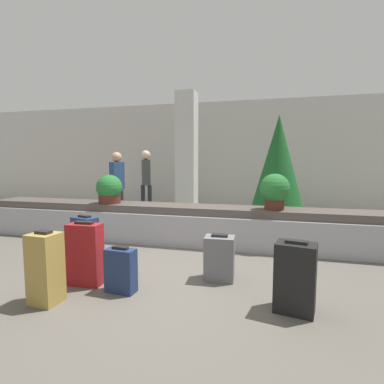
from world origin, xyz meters
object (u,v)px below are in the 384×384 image
(suitcase_0, at_px, (85,254))
(suitcase_3, at_px, (295,277))
(potted_plant_0, at_px, (109,190))
(potted_plant_1, at_px, (275,191))
(suitcase_1, at_px, (45,268))
(suitcase_2, at_px, (85,241))
(suitcase_4, at_px, (219,258))
(traveler_0, at_px, (146,177))
(traveler_1, at_px, (117,181))
(pillar, at_px, (187,157))
(suitcase_5, at_px, (121,270))
(decorated_tree, at_px, (278,169))

(suitcase_0, bearing_deg, suitcase_3, -4.13)
(potted_plant_0, bearing_deg, potted_plant_1, 0.37)
(suitcase_1, bearing_deg, suitcase_0, 80.65)
(suitcase_2, relative_size, suitcase_4, 1.25)
(suitcase_2, bearing_deg, traveler_0, 116.88)
(suitcase_1, xyz_separation_m, traveler_1, (-1.33, 3.99, 0.65))
(traveler_1, bearing_deg, pillar, -39.40)
(suitcase_1, relative_size, suitcase_5, 1.46)
(potted_plant_1, bearing_deg, suitcase_5, -128.19)
(pillar, distance_m, suitcase_1, 4.96)
(suitcase_4, bearing_deg, potted_plant_1, 63.31)
(suitcase_1, distance_m, decorated_tree, 4.85)
(traveler_0, relative_size, traveler_1, 1.04)
(suitcase_0, xyz_separation_m, traveler_1, (-1.45, 3.47, 0.65))
(suitcase_5, relative_size, traveler_0, 0.30)
(suitcase_1, bearing_deg, suitcase_2, 107.67)
(suitcase_2, relative_size, traveler_0, 0.41)
(potted_plant_1, xyz_separation_m, traveler_0, (-3.27, 2.24, 0.07))
(pillar, height_order, potted_plant_0, pillar)
(traveler_1, bearing_deg, suitcase_2, -137.33)
(pillar, height_order, suitcase_0, pillar)
(suitcase_3, bearing_deg, decorated_tree, 103.04)
(suitcase_3, relative_size, suitcase_5, 1.36)
(suitcase_5, bearing_deg, suitcase_0, 175.27)
(suitcase_2, distance_m, decorated_tree, 4.14)
(pillar, distance_m, suitcase_5, 4.59)
(suitcase_0, bearing_deg, potted_plant_1, 40.42)
(pillar, distance_m, suitcase_3, 5.07)
(potted_plant_0, relative_size, potted_plant_1, 0.91)
(potted_plant_0, bearing_deg, pillar, 67.52)
(potted_plant_0, height_order, traveler_0, traveler_0)
(pillar, height_order, suitcase_4, pillar)
(pillar, bearing_deg, potted_plant_1, -45.91)
(suitcase_3, bearing_deg, suitcase_1, -158.10)
(pillar, xyz_separation_m, traveler_0, (-1.13, 0.04, -0.53))
(suitcase_4, xyz_separation_m, traveler_0, (-2.60, 3.76, 0.79))
(suitcase_3, xyz_separation_m, traveler_0, (-3.45, 4.37, 0.72))
(pillar, bearing_deg, suitcase_0, -91.01)
(suitcase_3, relative_size, decorated_tree, 0.29)
(suitcase_5, bearing_deg, suitcase_2, 148.21)
(suitcase_5, bearing_deg, pillar, 100.18)
(suitcase_1, xyz_separation_m, potted_plant_1, (2.33, 2.60, 0.62))
(decorated_tree, bearing_deg, suitcase_2, -131.87)
(pillar, xyz_separation_m, suitcase_4, (1.46, -3.72, -1.32))
(suitcase_4, xyz_separation_m, potted_plant_1, (0.67, 1.52, 0.72))
(suitcase_4, bearing_deg, suitcase_0, -162.90)
(suitcase_2, height_order, potted_plant_1, potted_plant_1)
(suitcase_1, relative_size, traveler_0, 0.44)
(suitcase_4, relative_size, suitcase_5, 1.10)
(suitcase_2, height_order, potted_plant_0, potted_plant_0)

